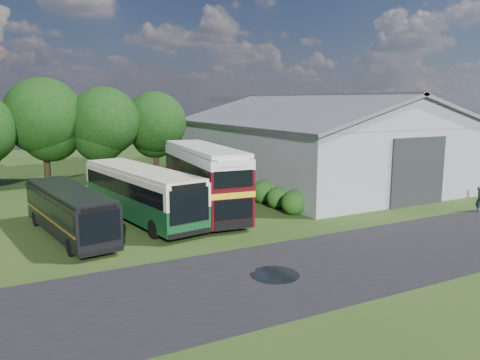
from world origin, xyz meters
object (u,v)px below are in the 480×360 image
visitor_a (479,200)px  storage_shed (317,137)px  bus_maroon_double (204,181)px  bus_green_single (141,193)px  bus_dark_single (69,211)px

visitor_a → storage_shed: bearing=57.7°
bus_maroon_double → visitor_a: 18.89m
bus_green_single → visitor_a: 22.91m
bus_green_single → bus_maroon_double: bus_maroon_double is taller
storage_shed → bus_dark_single: bearing=-160.1°
bus_green_single → bus_dark_single: bus_green_single is taller
storage_shed → bus_maroon_double: bearing=-153.8°
storage_shed → bus_maroon_double: 16.53m
bus_dark_single → visitor_a: 26.70m
bus_dark_single → visitor_a: bus_dark_single is taller
bus_maroon_double → bus_dark_single: size_ratio=1.07×
storage_shed → bus_green_single: 20.26m
storage_shed → bus_maroon_double: (-14.74, -7.24, -1.87)m
bus_maroon_double → visitor_a: bearing=-20.6°
storage_shed → bus_dark_single: (-23.58, -8.52, -2.70)m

